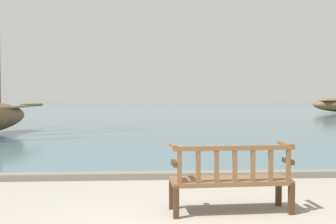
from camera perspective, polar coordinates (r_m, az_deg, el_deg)
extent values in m
cube|color=#476670|center=(48.03, -2.80, 0.51)|extent=(100.00, 80.00, 0.08)
cube|color=slate|center=(8.01, 0.18, -8.56)|extent=(40.00, 0.30, 0.12)
cube|color=#3D2A19|center=(5.90, 0.51, -11.03)|extent=(0.07, 0.07, 0.42)
cube|color=#3D2A19|center=(6.27, 14.74, -10.30)|extent=(0.07, 0.07, 0.42)
cube|color=#3D2A19|center=(5.47, 1.11, -12.12)|extent=(0.07, 0.07, 0.42)
cube|color=#3D2A19|center=(5.87, 16.38, -11.20)|extent=(0.07, 0.07, 0.42)
cube|color=brown|center=(5.78, 8.43, -9.20)|extent=(1.63, 0.61, 0.06)
cube|color=brown|center=(5.50, 9.06, -4.84)|extent=(1.60, 0.14, 0.06)
cube|color=brown|center=(5.38, 1.59, -7.49)|extent=(0.06, 0.04, 0.41)
cube|color=brown|center=(5.42, 4.12, -7.43)|extent=(0.06, 0.04, 0.41)
cube|color=brown|center=(5.47, 6.61, -7.35)|extent=(0.06, 0.04, 0.41)
cube|color=brown|center=(5.53, 9.05, -7.26)|extent=(0.06, 0.04, 0.41)
cube|color=brown|center=(5.60, 11.43, -7.15)|extent=(0.06, 0.04, 0.41)
cube|color=brown|center=(5.68, 13.75, -7.04)|extent=(0.06, 0.04, 0.41)
cube|color=brown|center=(5.77, 16.00, -6.92)|extent=(0.06, 0.04, 0.41)
cube|color=#3D2A19|center=(5.50, 0.87, -6.97)|extent=(0.08, 0.30, 0.06)
cube|color=brown|center=(5.56, 0.75, -4.63)|extent=(0.09, 0.47, 0.04)
cube|color=#3D2A19|center=(5.90, 15.96, -6.42)|extent=(0.08, 0.30, 0.06)
cube|color=brown|center=(5.95, 15.65, -4.25)|extent=(0.09, 0.47, 0.04)
cylinder|color=brown|center=(19.63, -17.96, 0.91)|extent=(0.60, 1.64, 0.14)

